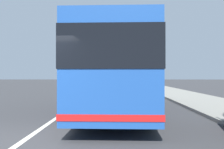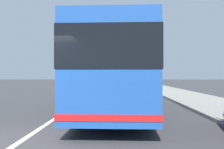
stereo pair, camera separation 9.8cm
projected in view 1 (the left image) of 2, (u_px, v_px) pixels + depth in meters
ground_plane at (25, 140)px, 6.27m from camera, size 220.00×220.00×0.00m
sidewalk_curb at (198, 100)px, 16.13m from camera, size 110.00×3.60×0.14m
lane_divider_line at (81, 101)px, 16.27m from camera, size 110.00×0.16×0.01m
coach_bus at (116, 70)px, 11.45m from camera, size 11.20×2.77×3.20m
car_far_distant at (117, 84)px, 27.05m from camera, size 4.07×1.81×1.51m
car_oncoming at (91, 81)px, 40.56m from camera, size 4.73×2.20×1.62m
car_side_street at (95, 80)px, 51.45m from camera, size 4.29×1.84×1.49m
car_ahead_same_lane at (95, 80)px, 60.96m from camera, size 4.39×2.09×1.50m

